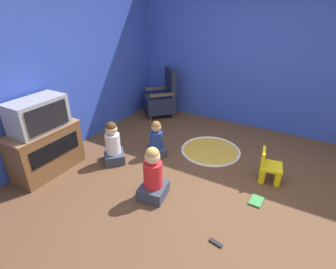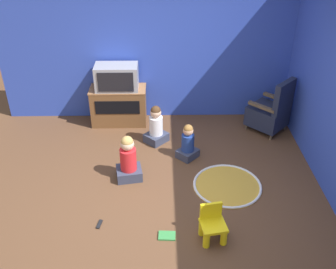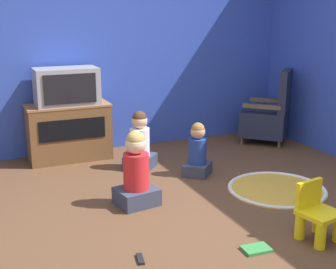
{
  "view_description": "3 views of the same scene",
  "coord_description": "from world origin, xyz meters",
  "px_view_note": "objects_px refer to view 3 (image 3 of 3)",
  "views": [
    {
      "loc": [
        -2.87,
        -1.03,
        2.27
      ],
      "look_at": [
        -0.17,
        0.52,
        0.68
      ],
      "focal_mm": 28.0,
      "sensor_mm": 36.0,
      "label": 1
    },
    {
      "loc": [
        -0.13,
        -4.19,
        3.66
      ],
      "look_at": [
        -0.05,
        0.34,
        0.83
      ],
      "focal_mm": 42.0,
      "sensor_mm": 36.0,
      "label": 2
    },
    {
      "loc": [
        -1.98,
        -3.42,
        1.78
      ],
      "look_at": [
        -0.36,
        0.34,
        0.69
      ],
      "focal_mm": 50.0,
      "sensor_mm": 36.0,
      "label": 3
    }
  ],
  "objects_px": {
    "tv_cabinet": "(69,131)",
    "black_armchair": "(268,116)",
    "yellow_kid_chair": "(318,217)",
    "child_watching_center": "(136,173)",
    "book": "(256,249)",
    "remote_control": "(140,259)",
    "child_watching_right": "(140,144)",
    "child_watching_left": "(198,152)",
    "television": "(67,86)"
  },
  "relations": [
    {
      "from": "yellow_kid_chair",
      "to": "child_watching_right",
      "type": "relative_size",
      "value": 0.68
    },
    {
      "from": "black_armchair",
      "to": "remote_control",
      "type": "distance_m",
      "value": 3.57
    },
    {
      "from": "child_watching_left",
      "to": "child_watching_center",
      "type": "height_order",
      "value": "child_watching_center"
    },
    {
      "from": "tv_cabinet",
      "to": "television",
      "type": "relative_size",
      "value": 1.35
    },
    {
      "from": "book",
      "to": "remote_control",
      "type": "bearing_deg",
      "value": -10.77
    },
    {
      "from": "child_watching_left",
      "to": "child_watching_center",
      "type": "xyz_separation_m",
      "value": [
        -0.9,
        -0.52,
        0.05
      ]
    },
    {
      "from": "child_watching_left",
      "to": "remote_control",
      "type": "relative_size",
      "value": 3.84
    },
    {
      "from": "child_watching_left",
      "to": "yellow_kid_chair",
      "type": "bearing_deg",
      "value": -129.7
    },
    {
      "from": "child_watching_center",
      "to": "child_watching_right",
      "type": "bearing_deg",
      "value": 58.51
    },
    {
      "from": "black_armchair",
      "to": "yellow_kid_chair",
      "type": "relative_size",
      "value": 2.19
    },
    {
      "from": "black_armchair",
      "to": "child_watching_left",
      "type": "xyz_separation_m",
      "value": [
        -1.49,
        -0.8,
        -0.11
      ]
    },
    {
      "from": "tv_cabinet",
      "to": "child_watching_right",
      "type": "xyz_separation_m",
      "value": [
        0.68,
        -0.67,
        -0.06
      ]
    },
    {
      "from": "child_watching_left",
      "to": "remote_control",
      "type": "xyz_separation_m",
      "value": [
        -1.22,
        -1.5,
        -0.25
      ]
    },
    {
      "from": "yellow_kid_chair",
      "to": "child_watching_left",
      "type": "height_order",
      "value": "child_watching_left"
    },
    {
      "from": "television",
      "to": "black_armchair",
      "type": "distance_m",
      "value": 2.74
    },
    {
      "from": "child_watching_left",
      "to": "child_watching_right",
      "type": "bearing_deg",
      "value": 90.6
    },
    {
      "from": "television",
      "to": "remote_control",
      "type": "xyz_separation_m",
      "value": [
        -0.04,
        -2.62,
        -0.9
      ]
    },
    {
      "from": "tv_cabinet",
      "to": "book",
      "type": "bearing_deg",
      "value": -73.79
    },
    {
      "from": "child_watching_left",
      "to": "remote_control",
      "type": "bearing_deg",
      "value": -175.52
    },
    {
      "from": "black_armchair",
      "to": "book",
      "type": "distance_m",
      "value": 3.14
    },
    {
      "from": "book",
      "to": "child_watching_center",
      "type": "bearing_deg",
      "value": -62.31
    },
    {
      "from": "remote_control",
      "to": "child_watching_right",
      "type": "bearing_deg",
      "value": -9.63
    },
    {
      "from": "television",
      "to": "book",
      "type": "bearing_deg",
      "value": -73.71
    },
    {
      "from": "television",
      "to": "book",
      "type": "height_order",
      "value": "television"
    },
    {
      "from": "black_armchair",
      "to": "television",
      "type": "bearing_deg",
      "value": -52.22
    },
    {
      "from": "television",
      "to": "child_watching_left",
      "type": "xyz_separation_m",
      "value": [
        1.18,
        -1.13,
        -0.65
      ]
    },
    {
      "from": "tv_cabinet",
      "to": "remote_control",
      "type": "relative_size",
      "value": 6.39
    },
    {
      "from": "book",
      "to": "black_armchair",
      "type": "bearing_deg",
      "value": -123.1
    },
    {
      "from": "child_watching_center",
      "to": "child_watching_right",
      "type": "height_order",
      "value": "child_watching_center"
    },
    {
      "from": "tv_cabinet",
      "to": "yellow_kid_chair",
      "type": "height_order",
      "value": "tv_cabinet"
    },
    {
      "from": "child_watching_left",
      "to": "book",
      "type": "distance_m",
      "value": 1.76
    },
    {
      "from": "tv_cabinet",
      "to": "child_watching_right",
      "type": "bearing_deg",
      "value": -44.6
    },
    {
      "from": "yellow_kid_chair",
      "to": "child_watching_center",
      "type": "xyz_separation_m",
      "value": [
        -1.1,
        1.22,
        0.12
      ]
    },
    {
      "from": "television",
      "to": "yellow_kid_chair",
      "type": "distance_m",
      "value": 3.26
    },
    {
      "from": "remote_control",
      "to": "tv_cabinet",
      "type": "bearing_deg",
      "value": 9.52
    },
    {
      "from": "tv_cabinet",
      "to": "black_armchair",
      "type": "distance_m",
      "value": 2.69
    },
    {
      "from": "television",
      "to": "remote_control",
      "type": "height_order",
      "value": "television"
    },
    {
      "from": "television",
      "to": "child_watching_left",
      "type": "distance_m",
      "value": 1.76
    },
    {
      "from": "yellow_kid_chair",
      "to": "book",
      "type": "height_order",
      "value": "yellow_kid_chair"
    },
    {
      "from": "child_watching_right",
      "to": "tv_cabinet",
      "type": "bearing_deg",
      "value": 89.54
    },
    {
      "from": "tv_cabinet",
      "to": "black_armchair",
      "type": "relative_size",
      "value": 0.98
    },
    {
      "from": "tv_cabinet",
      "to": "child_watching_right",
      "type": "height_order",
      "value": "tv_cabinet"
    },
    {
      "from": "yellow_kid_chair",
      "to": "child_watching_center",
      "type": "bearing_deg",
      "value": 122.05
    },
    {
      "from": "tv_cabinet",
      "to": "yellow_kid_chair",
      "type": "xyz_separation_m",
      "value": [
        1.39,
        -2.88,
        -0.17
      ]
    },
    {
      "from": "remote_control",
      "to": "child_watching_left",
      "type": "bearing_deg",
      "value": -28.91
    },
    {
      "from": "yellow_kid_chair",
      "to": "book",
      "type": "distance_m",
      "value": 0.58
    },
    {
      "from": "yellow_kid_chair",
      "to": "child_watching_right",
      "type": "height_order",
      "value": "child_watching_right"
    },
    {
      "from": "yellow_kid_chair",
      "to": "remote_control",
      "type": "height_order",
      "value": "yellow_kid_chair"
    },
    {
      "from": "black_armchair",
      "to": "child_watching_center",
      "type": "bearing_deg",
      "value": -16.39
    },
    {
      "from": "tv_cabinet",
      "to": "child_watching_center",
      "type": "relative_size",
      "value": 1.38
    }
  ]
}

